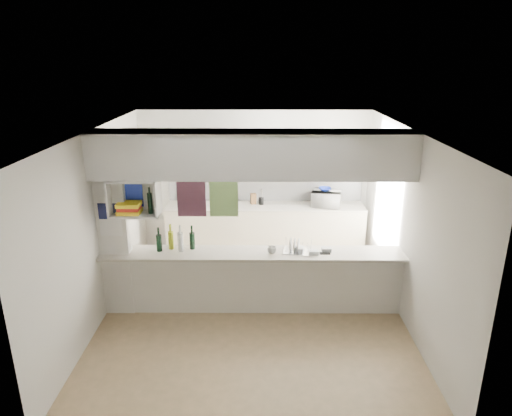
{
  "coord_description": "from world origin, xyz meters",
  "views": [
    {
      "loc": [
        0.09,
        -5.8,
        3.51
      ],
      "look_at": [
        0.04,
        0.5,
        1.4
      ],
      "focal_mm": 32.0,
      "sensor_mm": 36.0,
      "label": 1
    }
  ],
  "objects_px": {
    "microwave": "(326,199)",
    "bowl": "(325,189)",
    "dish_rack": "(297,246)",
    "wine_bottles": "(176,241)"
  },
  "relations": [
    {
      "from": "microwave",
      "to": "bowl",
      "type": "bearing_deg",
      "value": -40.06
    },
    {
      "from": "dish_rack",
      "to": "wine_bottles",
      "type": "height_order",
      "value": "wine_bottles"
    },
    {
      "from": "microwave",
      "to": "wine_bottles",
      "type": "bearing_deg",
      "value": 53.72
    },
    {
      "from": "microwave",
      "to": "bowl",
      "type": "relative_size",
      "value": 2.3
    },
    {
      "from": "bowl",
      "to": "microwave",
      "type": "bearing_deg",
      "value": -53.97
    },
    {
      "from": "microwave",
      "to": "dish_rack",
      "type": "xyz_separation_m",
      "value": [
        -0.68,
        -2.03,
        -0.06
      ]
    },
    {
      "from": "wine_bottles",
      "to": "dish_rack",
      "type": "bearing_deg",
      "value": -1.65
    },
    {
      "from": "dish_rack",
      "to": "wine_bottles",
      "type": "bearing_deg",
      "value": -168.81
    },
    {
      "from": "wine_bottles",
      "to": "microwave",
      "type": "bearing_deg",
      "value": 39.8
    },
    {
      "from": "bowl",
      "to": "dish_rack",
      "type": "relative_size",
      "value": 0.51
    }
  ]
}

